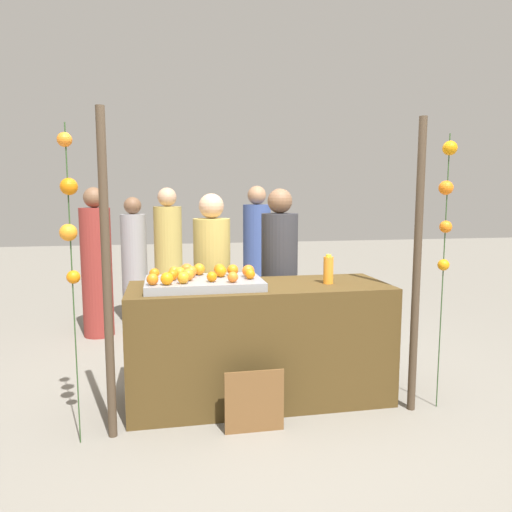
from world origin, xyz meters
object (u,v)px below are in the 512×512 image
(orange_1, at_px, (233,270))
(vendor_right, at_px, (279,286))
(vendor_left, at_px, (212,291))
(chalkboard_sign, at_px, (254,402))
(stall_counter, at_px, (260,342))
(juice_bottle, at_px, (328,270))
(orange_0, at_px, (248,271))

(orange_1, relative_size, vendor_right, 0.05)
(vendor_left, height_order, vendor_right, vendor_right)
(orange_1, relative_size, chalkboard_sign, 0.20)
(stall_counter, relative_size, chalkboard_sign, 4.49)
(stall_counter, distance_m, juice_bottle, 0.76)
(orange_0, relative_size, vendor_left, 0.06)
(orange_0, height_order, orange_1, orange_0)
(stall_counter, relative_size, vendor_left, 1.24)
(orange_0, relative_size, vendor_right, 0.06)
(juice_bottle, xyz_separation_m, chalkboard_sign, (-0.66, -0.47, -0.79))
(stall_counter, distance_m, vendor_right, 0.77)
(orange_1, distance_m, juice_bottle, 0.73)
(orange_1, height_order, vendor_left, vendor_left)
(juice_bottle, bearing_deg, stall_counter, 175.52)
(orange_1, height_order, vendor_right, vendor_right)
(orange_1, xyz_separation_m, juice_bottle, (0.71, -0.15, 0.00))
(orange_0, height_order, vendor_right, vendor_right)
(stall_counter, bearing_deg, vendor_right, 64.43)
(chalkboard_sign, bearing_deg, stall_counter, 74.92)
(orange_0, height_order, vendor_left, vendor_left)
(chalkboard_sign, bearing_deg, juice_bottle, 35.37)
(orange_0, xyz_separation_m, vendor_right, (0.39, 0.62, -0.24))
(stall_counter, xyz_separation_m, vendor_right, (0.31, 0.64, 0.31))
(stall_counter, xyz_separation_m, juice_bottle, (0.52, -0.04, 0.55))
(juice_bottle, xyz_separation_m, vendor_left, (-0.82, 0.64, -0.26))
(orange_1, bearing_deg, orange_0, -39.66)
(stall_counter, distance_m, orange_1, 0.59)
(stall_counter, xyz_separation_m, vendor_left, (-0.30, 0.60, 0.29))
(chalkboard_sign, relative_size, vendor_right, 0.27)
(juice_bottle, xyz_separation_m, vendor_right, (-0.22, 0.68, -0.24))
(orange_1, xyz_separation_m, chalkboard_sign, (0.05, -0.62, -0.79))
(chalkboard_sign, xyz_separation_m, vendor_right, (0.44, 1.15, 0.55))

